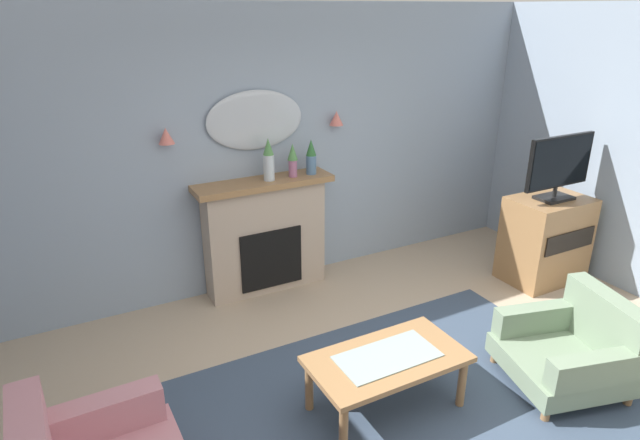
% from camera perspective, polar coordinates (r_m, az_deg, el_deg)
% --- Properties ---
extents(floor, '(6.98, 6.21, 0.10)m').
position_cam_1_polar(floor, '(4.05, 12.01, -21.73)').
color(floor, tan).
rests_on(floor, ground).
extents(wall_back, '(6.98, 0.10, 2.75)m').
position_cam_1_polar(wall_back, '(5.39, -5.01, 7.37)').
color(wall_back, '#8C9EB2').
rests_on(wall_back, ground).
extents(patterned_rug, '(3.20, 2.40, 0.01)m').
position_cam_1_polar(patterned_rug, '(4.12, 10.21, -19.59)').
color(patterned_rug, '#38475B').
rests_on(patterned_rug, ground).
extents(fireplace, '(1.36, 0.36, 1.16)m').
position_cam_1_polar(fireplace, '(5.38, -5.78, -1.77)').
color(fireplace, tan).
rests_on(fireplace, ground).
extents(mantel_vase_centre, '(0.10, 0.10, 0.41)m').
position_cam_1_polar(mantel_vase_centre, '(5.12, -5.47, 6.37)').
color(mantel_vase_centre, silver).
rests_on(mantel_vase_centre, fireplace).
extents(mantel_vase_right, '(0.10, 0.10, 0.33)m').
position_cam_1_polar(mantel_vase_right, '(5.22, -2.92, 6.50)').
color(mantel_vase_right, '#9E6084').
rests_on(mantel_vase_right, fireplace).
extents(mantel_vase_left, '(0.10, 0.10, 0.35)m').
position_cam_1_polar(mantel_vase_left, '(5.31, -0.95, 6.70)').
color(mantel_vase_left, '#4C7093').
rests_on(mantel_vase_left, fireplace).
extents(wall_mirror, '(0.96, 0.06, 0.56)m').
position_cam_1_polar(wall_mirror, '(5.17, -6.87, 10.46)').
color(wall_mirror, '#B2BCC6').
extents(wall_sconce_left, '(0.14, 0.14, 0.14)m').
position_cam_1_polar(wall_sconce_left, '(4.90, -16.00, 8.56)').
color(wall_sconce_left, '#D17066').
extents(wall_sconce_right, '(0.14, 0.14, 0.14)m').
position_cam_1_polar(wall_sconce_right, '(5.50, 1.75, 10.73)').
color(wall_sconce_right, '#D17066').
extents(coffee_table, '(1.10, 0.60, 0.45)m').
position_cam_1_polar(coffee_table, '(3.91, 7.12, -14.83)').
color(coffee_table, olive).
rests_on(coffee_table, ground).
extents(armchair_by_coffee_table, '(1.00, 0.98, 0.71)m').
position_cam_1_polar(armchair_by_coffee_table, '(4.59, 25.32, -12.11)').
color(armchair_by_coffee_table, gray).
rests_on(armchair_by_coffee_table, ground).
extents(tv_cabinet, '(0.80, 0.57, 0.90)m').
position_cam_1_polar(tv_cabinet, '(6.07, 22.75, -1.90)').
color(tv_cabinet, olive).
rests_on(tv_cabinet, ground).
extents(tv_flatscreen, '(0.84, 0.24, 0.65)m').
position_cam_1_polar(tv_flatscreen, '(5.81, 24.03, 5.26)').
color(tv_flatscreen, black).
rests_on(tv_flatscreen, tv_cabinet).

